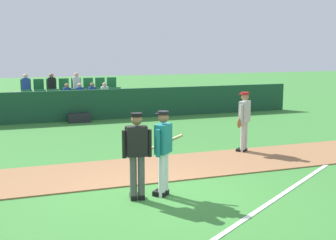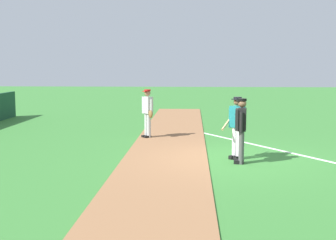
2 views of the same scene
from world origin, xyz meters
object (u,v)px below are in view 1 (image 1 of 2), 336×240
batter_teal_jersey (163,150)px  runner_grey_jersey (244,120)px  umpire_home_plate (137,151)px  equipment_bag (79,118)px

batter_teal_jersey → runner_grey_jersey: same height
umpire_home_plate → equipment_bag: size_ratio=1.96×
batter_teal_jersey → umpire_home_plate: size_ratio=1.00×
batter_teal_jersey → umpire_home_plate: bearing=-174.4°
batter_teal_jersey → runner_grey_jersey: size_ratio=1.00×
equipment_bag → runner_grey_jersey: bearing=-62.7°
equipment_bag → umpire_home_plate: bearing=-92.5°
equipment_bag → batter_teal_jersey: bearing=-89.2°
umpire_home_plate → runner_grey_jersey: (4.06, 2.92, -0.04)m
runner_grey_jersey → equipment_bag: (-3.63, 7.03, -0.78)m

